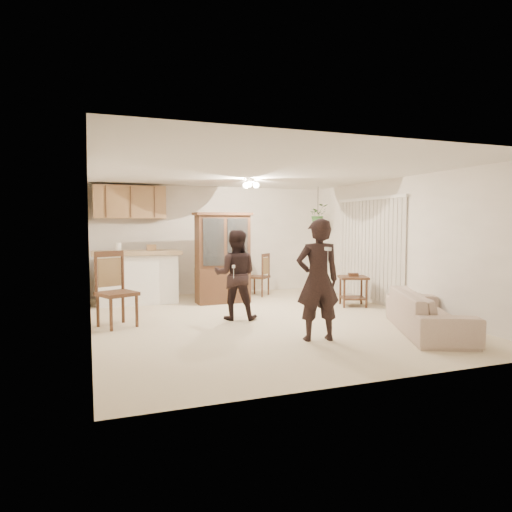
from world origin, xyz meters
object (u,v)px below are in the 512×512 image
object	(u,v)px
sofa	(428,308)
chair_bar	(117,306)
child	(235,280)
chair_hutch_left	(157,286)
chair_hutch_right	(258,284)
side_table	(353,291)
china_hutch	(223,258)
adult	(318,276)

from	to	relation	value
sofa	chair_bar	xyz separation A→B (m)	(-4.35, 2.02, -0.03)
sofa	child	distance (m)	3.10
chair_bar	chair_hutch_left	distance (m)	2.60
sofa	chair_hutch_right	distance (m)	4.36
side_table	chair_bar	world-z (taller)	chair_bar
chair_hutch_right	child	bearing A→B (deg)	16.07
chair_hutch_left	china_hutch	bearing A→B (deg)	20.14
chair_bar	chair_hutch_right	xyz separation A→B (m)	(3.20, 2.18, -0.06)
sofa	adult	distance (m)	1.86
child	chair_hutch_left	distance (m)	2.72
china_hutch	chair_hutch_right	distance (m)	1.35
china_hutch	chair_hutch_left	distance (m)	1.61
adult	chair_hutch_left	xyz separation A→B (m)	(-1.62, 4.26, -0.61)
adult	child	distance (m)	1.88
chair_hutch_right	chair_hutch_left	bearing A→B (deg)	-50.80
china_hutch	sofa	bearing A→B (deg)	-60.70
side_table	chair_hutch_left	world-z (taller)	chair_hutch_left
adult	child	bearing A→B (deg)	-60.35
chair_hutch_right	adult	bearing A→B (deg)	36.37
chair_hutch_left	chair_hutch_right	distance (m)	2.25
chair_hutch_left	chair_hutch_right	xyz separation A→B (m)	(2.24, -0.23, -0.02)
side_table	child	bearing A→B (deg)	-171.18
side_table	chair_hutch_right	world-z (taller)	chair_hutch_right
sofa	child	xyz separation A→B (m)	(-2.42, 1.92, 0.31)
child	chair_hutch_left	size ratio (longest dim) A/B	1.30
chair_bar	chair_hutch_left	size ratio (longest dim) A/B	1.15
side_table	chair_hutch_left	distance (m)	4.13
adult	child	xyz separation A→B (m)	(-0.65, 1.75, -0.22)
child	chair_hutch_right	bearing A→B (deg)	-96.70
child	chair_bar	size ratio (longest dim) A/B	1.13
sofa	chair_bar	bearing A→B (deg)	89.59
china_hutch	chair_hutch_right	size ratio (longest dim) A/B	1.93
china_hutch	chair_bar	bearing A→B (deg)	-146.12
sofa	chair_hutch_left	xyz separation A→B (m)	(-3.39, 4.43, -0.07)
adult	china_hutch	xyz separation A→B (m)	(-0.39, 3.42, 0.02)
adult	china_hutch	bearing A→B (deg)	-74.08
sofa	chair_hutch_left	size ratio (longest dim) A/B	1.81
sofa	china_hutch	bearing A→B (deg)	55.53
adult	side_table	size ratio (longest dim) A/B	2.60
child	side_table	distance (m)	2.63
sofa	side_table	distance (m)	2.33
chair_hutch_left	child	bearing A→B (deg)	-14.16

